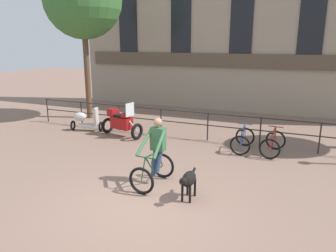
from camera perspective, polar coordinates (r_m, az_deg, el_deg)
ground_plane at (r=7.69m, az=-4.29°, el=-13.07°), size 60.00×60.00×0.00m
canal_railing at (r=12.02m, az=6.96°, el=0.74°), size 15.05×0.05×1.05m
building_facade at (r=17.35m, az=12.93°, el=17.55°), size 18.00×0.72×9.16m
cyclist_with_bike at (r=8.32m, az=-2.28°, el=-5.11°), size 0.75×1.21×1.70m
dog at (r=7.60m, az=3.56°, el=-9.37°), size 0.29×0.96×0.68m
parked_motorcycle at (r=12.63m, az=-8.14°, el=0.69°), size 1.75×0.97×1.35m
parked_bicycle_near_lamp at (r=11.20m, az=12.87°, el=-2.42°), size 0.69×1.13×0.86m
parked_bicycle_mid_left at (r=11.09m, az=17.78°, el=-2.93°), size 0.75×1.16×0.86m
parked_scooter at (r=13.73m, az=-14.19°, el=1.08°), size 1.34×0.70×0.96m
tree_canalside_left at (r=15.84m, az=-14.63°, el=20.51°), size 3.45×3.45×7.07m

